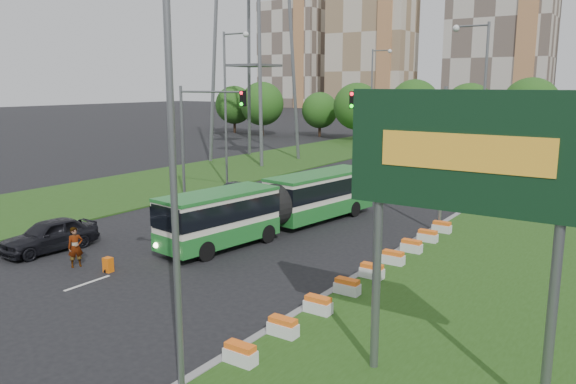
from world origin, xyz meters
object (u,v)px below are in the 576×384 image
Objects in this scene: billboard at (464,165)px; pedestrian at (75,247)px; traffic_mast_median at (415,135)px; car_left_far at (235,194)px; articulated_bus at (278,204)px; car_left_near at (49,235)px; traffic_mast_left at (199,125)px; shopping_trolley at (108,265)px.

billboard reaches higher than pedestrian.
car_left_far is at bearing -177.66° from traffic_mast_median.
traffic_mast_median is 8.53m from articulated_bus.
pedestrian is (-9.98, -14.92, -4.43)m from traffic_mast_median.
billboard is at bearing -36.54° from car_left_far.
pedestrian reaches higher than car_left_near.
billboard reaches higher than car_left_near.
traffic_mast_left is 5.38m from car_left_far.
articulated_bus is at bearing 1.95° from pedestrian.
car_left_far is at bearing 103.67° from shopping_trolley.
traffic_mast_median is at bearing 46.08° from articulated_bus.
traffic_mast_left is at bearing 165.89° from articulated_bus.
pedestrian is (2.49, -14.41, 0.20)m from car_left_far.
car_left_far is (0.72, 13.59, -0.08)m from car_left_near.
traffic_mast_median is 4.35× the size of pedestrian.
pedestrian is at bearing -172.51° from shopping_trolley.
traffic_mast_median is 15.19m from traffic_mast_left.
articulated_bus is 10.19m from shopping_trolley.
billboard is 1.00× the size of traffic_mast_left.
billboard and traffic_mast_left have the same top height.
car_left_near is 1.08× the size of car_left_far.
articulated_bus is (-6.00, -4.71, -3.81)m from traffic_mast_median.
traffic_mast_median is at bearing 57.46° from shopping_trolley.
car_left_far is (2.69, 0.49, -4.63)m from traffic_mast_left.
traffic_mast_left reaches higher than pedestrian.
articulated_bus is 7.75m from car_left_far.
traffic_mast_left is at bearing 102.00° from car_left_near.
traffic_mast_left is 15.49m from pedestrian.
car_left_near reaches higher than car_left_far.
traffic_mast_median and traffic_mast_left have the same top height.
shopping_trolley is at bearing -94.68° from articulated_bus.
traffic_mast_median is 1.00× the size of traffic_mast_left.
traffic_mast_median is 1.70× the size of car_left_near.
car_left_far is at bearing 142.15° from billboard.
traffic_mast_median is 12.29× the size of shopping_trolley.
billboard reaches higher than car_left_far.
car_left_far is 2.39× the size of pedestrian.
articulated_bus reaches higher than car_left_far.
articulated_bus reaches higher than pedestrian.
articulated_bus reaches higher than shopping_trolley.
car_left_near is at bearing -81.44° from traffic_mast_left.
car_left_near is 3.31m from pedestrian.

